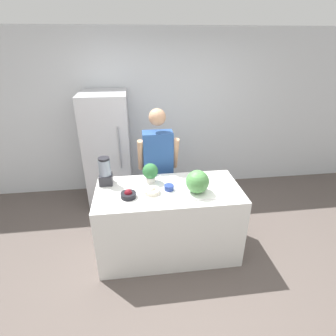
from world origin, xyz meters
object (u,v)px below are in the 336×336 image
bowl_cream (152,191)px  bowl_small_blue (169,187)px  person (158,168)px  watermelon (197,182)px  potted_plant (150,172)px  blender (105,172)px  refrigerator (108,150)px  bowl_cherries (128,195)px

bowl_cream → bowl_small_blue: 0.20m
person → watermelon: bearing=-64.3°
person → bowl_cream: 0.70m
bowl_cream → potted_plant: potted_plant is taller
blender → refrigerator: bearing=93.3°
refrigerator → watermelon: 1.78m
refrigerator → bowl_cream: bearing=-67.0°
refrigerator → bowl_small_blue: 1.52m
watermelon → blender: bearing=161.6°
bowl_cream → bowl_small_blue: bearing=13.5°
bowl_cream → potted_plant: (0.00, 0.26, 0.10)m
potted_plant → blender: bearing=177.8°
watermelon → person: bearing=115.7°
person → bowl_cherries: 0.84m
potted_plant → bowl_small_blue: bearing=-47.1°
refrigerator → potted_plant: size_ratio=7.45×
watermelon → bowl_cream: (-0.49, 0.06, -0.11)m
bowl_small_blue → potted_plant: size_ratio=0.46×
watermelon → bowl_small_blue: bearing=160.2°
person → bowl_small_blue: person is taller
bowl_cherries → bowl_cream: (0.26, 0.05, -0.00)m
person → bowl_small_blue: bearing=-84.3°
bowl_cream → blender: bearing=151.9°
blender → potted_plant: 0.52m
refrigerator → bowl_small_blue: (0.77, -1.31, 0.04)m
person → potted_plant: (-0.13, -0.43, 0.16)m
refrigerator → bowl_cream: (0.58, -1.36, 0.04)m
bowl_cream → person: bearing=79.1°
bowl_cream → refrigerator: bearing=113.0°
bowl_cherries → refrigerator: bearing=102.8°
watermelon → blender: size_ratio=0.77×
refrigerator → blender: bearing=-86.7°
person → blender: (-0.65, -0.41, 0.19)m
person → potted_plant: person is taller
watermelon → blender: blender is taller
person → bowl_small_blue: (0.06, -0.64, 0.06)m
watermelon → potted_plant: (-0.49, 0.31, -0.01)m
blender → bowl_small_blue: bearing=-17.8°
bowl_small_blue → refrigerator: bearing=120.5°
person → bowl_small_blue: size_ratio=15.40×
person → potted_plant: size_ratio=7.05×
refrigerator → person: size_ratio=1.06×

